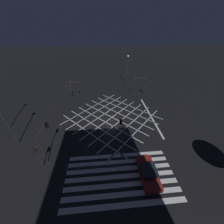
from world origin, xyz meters
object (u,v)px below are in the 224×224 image
traffic_light_sw_main (37,152)px  street_lamp_west (128,63)px  traffic_light_ne_main (140,82)px  traffic_light_nw_main (74,86)px  traffic_light_sw_cross (44,134)px  waiting_car (148,172)px  traffic_light_ne_cross (147,84)px  traffic_light_median_south (122,130)px  traffic_light_nw_cross (68,87)px

traffic_light_sw_main → street_lamp_west: street_lamp_west is taller
traffic_light_ne_main → street_lamp_west: bearing=-79.3°
traffic_light_sw_main → traffic_light_nw_main: traffic_light_nw_main is taller
traffic_light_sw_main → traffic_light_sw_cross: bearing=82.5°
waiting_car → traffic_light_nw_main: bearing=28.7°
traffic_light_nw_main → traffic_light_ne_cross: bearing=0.2°
traffic_light_median_south → street_lamp_west: bearing=-12.1°
traffic_light_ne_cross → traffic_light_nw_main: bearing=-89.8°
traffic_light_sw_cross → traffic_light_ne_main: size_ratio=1.02×
traffic_light_median_south → waiting_car: 5.37m
traffic_light_sw_main → traffic_light_nw_cross: bearing=89.7°
traffic_light_ne_main → street_lamp_west: street_lamp_west is taller
traffic_light_nw_cross → waiting_car: (11.75, -18.62, -2.37)m
traffic_light_nw_cross → traffic_light_sw_main: size_ratio=1.14×
traffic_light_ne_main → traffic_light_nw_main: bearing=0.7°
traffic_light_sw_cross → waiting_car: 12.54m
traffic_light_sw_main → traffic_light_ne_main: (15.90, 17.41, 0.57)m
traffic_light_ne_main → traffic_light_sw_main: bearing=47.6°
traffic_light_median_south → street_lamp_west: street_lamp_west is taller
traffic_light_sw_cross → traffic_light_ne_cross: traffic_light_sw_cross is taller
waiting_car → traffic_light_median_south: bearing=31.1°
traffic_light_sw_main → traffic_light_ne_main: traffic_light_ne_main is taller
traffic_light_nw_cross → traffic_light_nw_main: traffic_light_nw_cross is taller
traffic_light_median_south → traffic_light_nw_cross: bearing=32.6°
traffic_light_ne_main → waiting_car: (-4.07, -19.54, -2.52)m
traffic_light_ne_cross → waiting_car: size_ratio=0.90×
traffic_light_nw_main → traffic_light_ne_main: 14.65m
traffic_light_ne_main → street_lamp_west: (-1.48, 7.77, 2.48)m
waiting_car → street_lamp_west: bearing=-5.4°
street_lamp_west → traffic_light_ne_cross: bearing=-67.7°
traffic_light_sw_main → traffic_light_ne_cross: size_ratio=0.98×
street_lamp_west → traffic_light_nw_main: bearing=-148.9°
traffic_light_sw_cross → traffic_light_nw_main: 15.31m
traffic_light_sw_main → traffic_light_median_south: bearing=11.2°
traffic_light_nw_cross → traffic_light_sw_main: (-0.08, -16.49, -0.42)m
traffic_light_nw_cross → traffic_light_ne_cross: bearing=92.6°
traffic_light_median_south → traffic_light_ne_main: traffic_light_median_south is taller
traffic_light_median_south → traffic_light_ne_cross: (8.25, 15.42, -0.69)m
traffic_light_ne_cross → traffic_light_ne_main: (-1.77, 0.13, 0.53)m
traffic_light_nw_main → traffic_light_ne_cross: 16.43m
traffic_light_sw_main → waiting_car: size_ratio=0.88×
traffic_light_nw_main → traffic_light_nw_cross: bearing=-148.0°
traffic_light_sw_main → street_lamp_west: 29.18m
traffic_light_nw_main → traffic_light_ne_main: size_ratio=0.94×
traffic_light_nw_main → street_lamp_west: street_lamp_west is taller
traffic_light_sw_cross → waiting_car: (11.57, -4.08, -2.61)m
traffic_light_nw_main → traffic_light_ne_main: bearing=0.7°
street_lamp_west → waiting_car: 27.89m
traffic_light_sw_main → waiting_car: (11.83, -2.13, -1.95)m
traffic_light_nw_main → traffic_light_ne_cross: traffic_light_nw_main is taller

